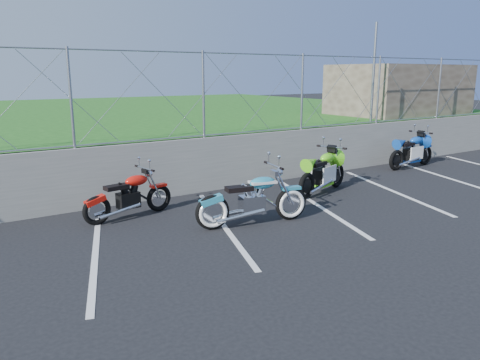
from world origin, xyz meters
TOP-DOWN VIEW (x-y plane):
  - ground at (0.00, 0.00)m, footprint 90.00×90.00m
  - retaining_wall at (0.00, 3.50)m, footprint 30.00×0.22m
  - grass_field at (0.00, 13.50)m, footprint 30.00×20.00m
  - stone_building at (10.50, 5.50)m, footprint 5.00×3.00m
  - chain_link_fence at (0.00, 3.50)m, footprint 28.00×0.03m
  - sign_pole at (7.20, 3.90)m, footprint 0.08×0.08m
  - parking_lines at (1.20, 1.00)m, footprint 18.29×4.31m
  - cruiser_turquoise at (0.51, 0.70)m, footprint 2.23×0.70m
  - naked_orange at (-1.29, 2.39)m, footprint 1.92×0.65m
  - sportbike_green at (3.26, 1.78)m, footprint 2.00×0.84m
  - sportbike_blue at (7.64, 2.60)m, footprint 2.05×0.73m

SIDE VIEW (x-z plane):
  - ground at x=0.00m, z-range 0.00..0.00m
  - parking_lines at x=1.20m, z-range 0.00..0.01m
  - naked_orange at x=-1.29m, z-range -0.07..0.89m
  - cruiser_turquoise at x=0.51m, z-range -0.11..1.01m
  - sportbike_blue at x=7.64m, z-range -0.07..0.99m
  - sportbike_green at x=3.26m, z-range -0.07..1.00m
  - retaining_wall at x=0.00m, z-range 0.00..1.30m
  - grass_field at x=0.00m, z-range 0.00..1.30m
  - stone_building at x=10.50m, z-range 1.30..3.10m
  - chain_link_fence at x=0.00m, z-range 1.30..3.30m
  - sign_pole at x=7.20m, z-range 1.30..4.30m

